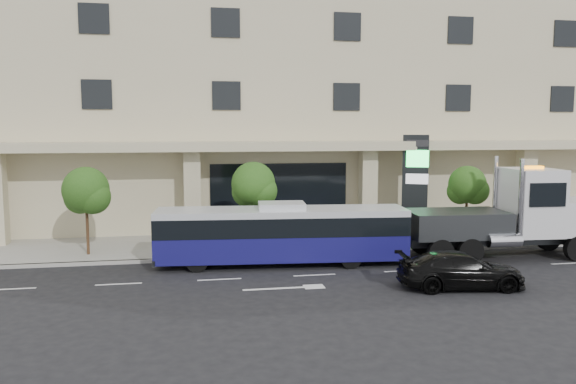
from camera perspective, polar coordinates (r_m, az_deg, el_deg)
The scene contains 11 objects.
ground at distance 25.43m, azimuth 1.96°, elevation -7.58°, with size 120.00×120.00×0.00m, color black.
sidewalk at distance 30.20m, azimuth -0.00°, elevation -5.17°, with size 120.00×6.00×0.15m, color gray.
curb at distance 27.31m, azimuth 1.09°, elevation -6.42°, with size 120.00×0.30×0.15m, color gray.
convention_center at distance 40.05m, azimuth -2.63°, elevation 11.93°, with size 60.00×17.60×20.00m.
tree_left at distance 28.31m, azimuth -19.79°, elevation -0.11°, with size 2.27×2.20×4.22m.
tree_mid at distance 28.05m, azimuth -3.48°, elevation 0.51°, with size 2.28×2.20×4.38m.
tree_right at distance 31.50m, azimuth 17.79°, elevation 0.46°, with size 2.10×2.00×4.04m.
city_bus at distance 25.45m, azimuth -0.66°, elevation -4.21°, with size 11.43×3.29×2.86m.
tow_truck at distance 28.95m, azimuth 21.76°, elevation -2.32°, with size 10.59×3.04×4.81m.
black_sedan at distance 23.00m, azimuth 17.13°, elevation -7.58°, with size 1.98×4.86×1.41m, color black.
signage_pylon at distance 32.43m, azimuth 12.78°, elevation 0.77°, with size 1.48×1.06×5.67m.
Camera 1 is at (-5.10, -24.13, 6.20)m, focal length 35.00 mm.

